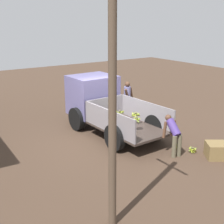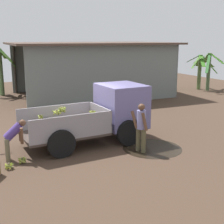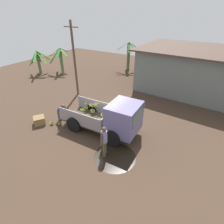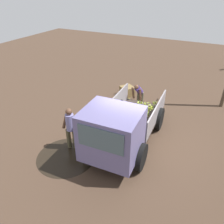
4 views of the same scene
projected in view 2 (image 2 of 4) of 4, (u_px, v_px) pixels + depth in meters
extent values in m
plane|color=#453226|center=(79.00, 140.00, 11.84)|extent=(36.00, 36.00, 0.00)
cylinder|color=black|center=(152.00, 148.00, 10.94)|extent=(2.07, 2.07, 0.01)
cube|color=#3A2F29|center=(64.00, 133.00, 10.99)|extent=(2.95, 1.92, 0.08)
cube|color=gray|center=(56.00, 116.00, 11.64)|extent=(2.88, 0.17, 0.80)
cube|color=gray|center=(73.00, 127.00, 10.14)|extent=(2.88, 0.17, 0.80)
cube|color=gray|center=(100.00, 116.00, 11.54)|extent=(0.12, 1.80, 0.80)
cube|color=slate|center=(121.00, 105.00, 11.89)|extent=(1.60, 1.83, 1.61)
cube|color=#4C606B|center=(139.00, 95.00, 12.17)|extent=(0.09, 1.41, 0.71)
cylinder|color=black|center=(105.00, 121.00, 12.77)|extent=(0.93, 0.26, 0.93)
cylinder|color=black|center=(129.00, 133.00, 11.17)|extent=(0.93, 0.26, 0.93)
cylinder|color=black|center=(45.00, 129.00, 11.60)|extent=(0.93, 0.26, 0.93)
cylinder|color=black|center=(61.00, 144.00, 10.00)|extent=(0.93, 0.26, 0.93)
sphere|color=#47402E|center=(59.00, 120.00, 11.27)|extent=(0.09, 0.09, 0.09)
cylinder|color=olive|center=(60.00, 121.00, 11.38)|extent=(0.22, 0.20, 0.15)
cylinder|color=olive|center=(58.00, 122.00, 11.36)|extent=(0.23, 0.06, 0.18)
cylinder|color=olive|center=(58.00, 123.00, 11.30)|extent=(0.14, 0.18, 0.23)
cylinder|color=olive|center=(57.00, 122.00, 11.24)|extent=(0.06, 0.23, 0.17)
cylinder|color=olive|center=(58.00, 123.00, 11.20)|extent=(0.21, 0.19, 0.17)
cylinder|color=#92AF2E|center=(60.00, 123.00, 11.21)|extent=(0.22, 0.05, 0.19)
cylinder|color=olive|center=(61.00, 122.00, 11.25)|extent=(0.21, 0.18, 0.19)
cylinder|color=olive|center=(62.00, 122.00, 11.33)|extent=(0.08, 0.24, 0.17)
sphere|color=brown|center=(41.00, 115.00, 11.10)|extent=(0.07, 0.07, 0.07)
cylinder|color=#9DAD47|center=(39.00, 117.00, 11.08)|extent=(0.05, 0.16, 0.11)
cylinder|color=#A6AE38|center=(41.00, 117.00, 11.07)|extent=(0.13, 0.07, 0.15)
cylinder|color=olive|center=(42.00, 117.00, 11.10)|extent=(0.12, 0.13, 0.13)
cylinder|color=olive|center=(42.00, 116.00, 11.16)|extent=(0.10, 0.14, 0.13)
cylinder|color=#91A03F|center=(40.00, 117.00, 11.15)|extent=(0.13, 0.08, 0.14)
sphere|color=brown|center=(62.00, 107.00, 11.42)|extent=(0.09, 0.09, 0.09)
cylinder|color=olive|center=(61.00, 109.00, 11.44)|extent=(0.12, 0.16, 0.19)
cylinder|color=olive|center=(61.00, 110.00, 11.39)|extent=(0.11, 0.16, 0.18)
cylinder|color=olive|center=(62.00, 109.00, 11.34)|extent=(0.21, 0.12, 0.11)
cylinder|color=olive|center=(64.00, 110.00, 11.41)|extent=(0.16, 0.12, 0.18)
cylinder|color=#8FA142|center=(64.00, 109.00, 11.46)|extent=(0.05, 0.17, 0.18)
cylinder|color=olive|center=(63.00, 109.00, 11.50)|extent=(0.17, 0.16, 0.15)
cylinder|color=#939D23|center=(62.00, 109.00, 11.49)|extent=(0.18, 0.07, 0.17)
sphere|color=brown|center=(62.00, 108.00, 11.40)|extent=(0.08, 0.08, 0.08)
cylinder|color=olive|center=(64.00, 110.00, 11.46)|extent=(0.06, 0.19, 0.17)
cylinder|color=olive|center=(63.00, 109.00, 11.50)|extent=(0.20, 0.15, 0.11)
cylinder|color=olive|center=(61.00, 110.00, 11.46)|extent=(0.16, 0.09, 0.20)
cylinder|color=olive|center=(60.00, 110.00, 11.40)|extent=(0.09, 0.19, 0.17)
cylinder|color=olive|center=(60.00, 110.00, 11.34)|extent=(0.12, 0.21, 0.11)
cylinder|color=olive|center=(63.00, 111.00, 11.35)|extent=(0.19, 0.06, 0.17)
cylinder|color=#9DAC4C|center=(64.00, 110.00, 11.38)|extent=(0.18, 0.16, 0.14)
sphere|color=brown|center=(75.00, 124.00, 11.15)|extent=(0.07, 0.07, 0.07)
cylinder|color=olive|center=(74.00, 125.00, 11.14)|extent=(0.04, 0.12, 0.12)
cylinder|color=#99AF46|center=(76.00, 125.00, 11.12)|extent=(0.12, 0.07, 0.13)
cylinder|color=olive|center=(77.00, 125.00, 11.13)|extent=(0.13, 0.11, 0.08)
cylinder|color=olive|center=(77.00, 124.00, 11.19)|extent=(0.06, 0.15, 0.08)
cylinder|color=olive|center=(75.00, 124.00, 11.21)|extent=(0.14, 0.08, 0.09)
cylinder|color=olive|center=(74.00, 124.00, 11.19)|extent=(0.13, 0.11, 0.09)
sphere|color=brown|center=(70.00, 123.00, 10.56)|extent=(0.08, 0.08, 0.08)
cylinder|color=olive|center=(68.00, 126.00, 10.58)|extent=(0.13, 0.19, 0.19)
cylinder|color=olive|center=(67.00, 125.00, 10.51)|extent=(0.10, 0.23, 0.12)
cylinder|color=#8EA43E|center=(69.00, 125.00, 10.48)|extent=(0.23, 0.12, 0.12)
cylinder|color=#9DA744|center=(71.00, 126.00, 10.51)|extent=(0.22, 0.09, 0.16)
cylinder|color=olive|center=(72.00, 125.00, 10.58)|extent=(0.12, 0.21, 0.17)
cylinder|color=olive|center=(72.00, 124.00, 10.63)|extent=(0.10, 0.22, 0.14)
cylinder|color=olive|center=(70.00, 124.00, 10.66)|extent=(0.22, 0.15, 0.12)
cylinder|color=#939B39|center=(68.00, 124.00, 10.63)|extent=(0.22, 0.11, 0.14)
sphere|color=#443D2C|center=(93.00, 111.00, 11.22)|extent=(0.09, 0.09, 0.09)
cylinder|color=olive|center=(91.00, 113.00, 11.24)|extent=(0.14, 0.17, 0.13)
cylinder|color=#AAB136|center=(91.00, 113.00, 11.18)|extent=(0.09, 0.19, 0.12)
cylinder|color=olive|center=(93.00, 113.00, 11.15)|extent=(0.19, 0.11, 0.12)
cylinder|color=olive|center=(94.00, 113.00, 11.20)|extent=(0.16, 0.10, 0.16)
cylinder|color=olive|center=(94.00, 113.00, 11.26)|extent=(0.04, 0.18, 0.15)
cylinder|color=olive|center=(94.00, 113.00, 11.29)|extent=(0.14, 0.16, 0.15)
cylinder|color=#8DA027|center=(92.00, 112.00, 11.29)|extent=(0.18, 0.04, 0.14)
sphere|color=brown|center=(43.00, 121.00, 11.08)|extent=(0.07, 0.07, 0.07)
cylinder|color=olive|center=(42.00, 123.00, 11.14)|extent=(0.19, 0.09, 0.14)
cylinder|color=olive|center=(42.00, 123.00, 11.09)|extent=(0.11, 0.17, 0.16)
cylinder|color=olive|center=(42.00, 123.00, 11.03)|extent=(0.12, 0.19, 0.13)
cylinder|color=#95A937|center=(43.00, 124.00, 11.04)|extent=(0.16, 0.10, 0.17)
cylinder|color=#8CA929|center=(45.00, 124.00, 11.06)|extent=(0.15, 0.11, 0.17)
cylinder|color=olive|center=(45.00, 123.00, 11.10)|extent=(0.11, 0.17, 0.16)
cylinder|color=#93A646|center=(45.00, 122.00, 11.15)|extent=(0.10, 0.20, 0.10)
cylinder|color=olive|center=(44.00, 123.00, 11.16)|extent=(0.18, 0.09, 0.15)
sphere|color=brown|center=(57.00, 111.00, 11.16)|extent=(0.08, 0.08, 0.08)
cylinder|color=olive|center=(58.00, 113.00, 11.11)|extent=(0.23, 0.11, 0.14)
cylinder|color=olive|center=(59.00, 113.00, 11.20)|extent=(0.08, 0.19, 0.20)
cylinder|color=#96AF35|center=(57.00, 111.00, 11.27)|extent=(0.23, 0.10, 0.12)
cylinder|color=olive|center=(55.00, 112.00, 11.21)|extent=(0.18, 0.18, 0.17)
cylinder|color=#96AC33|center=(55.00, 112.00, 11.09)|extent=(0.16, 0.22, 0.12)
sphere|color=#494230|center=(49.00, 121.00, 10.68)|extent=(0.09, 0.09, 0.09)
cylinder|color=#9CAE4D|center=(47.00, 122.00, 10.71)|extent=(0.17, 0.19, 0.14)
cylinder|color=olive|center=(48.00, 123.00, 10.66)|extent=(0.08, 0.18, 0.18)
cylinder|color=olive|center=(49.00, 124.00, 10.63)|extent=(0.18, 0.13, 0.18)
cylinder|color=#91AB2B|center=(50.00, 123.00, 10.63)|extent=(0.21, 0.08, 0.15)
cylinder|color=olive|center=(52.00, 123.00, 10.70)|extent=(0.11, 0.21, 0.15)
cylinder|color=olive|center=(51.00, 123.00, 10.74)|extent=(0.12, 0.19, 0.17)
cylinder|color=olive|center=(49.00, 123.00, 10.75)|extent=(0.18, 0.09, 0.19)
cube|color=slate|center=(152.00, 67.00, 22.75)|extent=(0.33, 6.24, 3.38)
cube|color=slate|center=(77.00, 66.00, 23.62)|extent=(9.55, 0.45, 3.38)
cube|color=slate|center=(109.00, 75.00, 18.16)|extent=(9.55, 0.45, 3.38)
cube|color=#4B372D|center=(90.00, 43.00, 20.49)|extent=(10.60, 7.42, 0.12)
cylinder|color=#3F3833|center=(15.00, 69.00, 21.64)|extent=(0.16, 0.16, 3.38)
cylinder|color=#3F3833|center=(28.00, 78.00, 16.53)|extent=(0.16, 0.16, 3.38)
cylinder|color=#65864E|center=(1.00, 72.00, 20.82)|extent=(0.32, 0.32, 3.08)
cube|color=#265B1B|center=(7.00, 58.00, 20.89)|extent=(1.08, 0.40, 1.29)
cube|color=#425E22|center=(2.00, 54.00, 21.10)|extent=(0.77, 1.13, 0.76)
cube|color=#3E6524|center=(6.00, 55.00, 20.31)|extent=(0.90, 1.08, 0.92)
cylinder|color=#556F3C|center=(199.00, 73.00, 23.31)|extent=(0.28, 0.28, 2.52)
cube|color=#437E30|center=(207.00, 61.00, 23.51)|extent=(1.52, 0.48, 0.97)
cube|color=#467731|center=(199.00, 61.00, 23.73)|extent=(0.94, 1.23, 0.94)
cube|color=#30651C|center=(194.00, 59.00, 23.40)|extent=(0.62, 1.05, 0.60)
cube|color=#4F802F|center=(196.00, 62.00, 22.93)|extent=(0.79, 0.23, 0.97)
cube|color=#438827|center=(202.00, 61.00, 22.56)|extent=(0.74, 1.11, 0.80)
cube|color=#4A762C|center=(209.00, 64.00, 22.79)|extent=(0.85, 1.28, 1.31)
cylinder|color=#465E3B|center=(208.00, 72.00, 22.74)|extent=(0.26, 0.26, 2.68)
cube|color=#4C692E|center=(216.00, 58.00, 22.69)|extent=(1.18, 0.38, 0.69)
cube|color=#5E7E40|center=(206.00, 59.00, 23.01)|extent=(0.56, 1.07, 0.91)
cube|color=#4B6D34|center=(201.00, 58.00, 22.61)|extent=(1.08, 0.89, 0.76)
cube|color=#377333|center=(208.00, 63.00, 21.97)|extent=(1.14, 1.03, 1.32)
cube|color=#31661A|center=(217.00, 58.00, 22.07)|extent=(0.53, 1.20, 0.72)
cylinder|color=brown|center=(143.00, 141.00, 10.47)|extent=(0.20, 0.20, 0.81)
cylinder|color=brown|center=(138.00, 139.00, 10.62)|extent=(0.20, 0.20, 0.81)
cylinder|color=#807CB5|center=(141.00, 120.00, 10.38)|extent=(0.39, 0.39, 0.63)
sphere|color=brown|center=(142.00, 107.00, 10.28)|extent=(0.23, 0.23, 0.23)
cylinder|color=brown|center=(145.00, 122.00, 10.19)|extent=(0.20, 0.29, 0.60)
cylinder|color=brown|center=(134.00, 120.00, 10.44)|extent=(0.21, 0.33, 0.59)
cylinder|color=brown|center=(7.00, 148.00, 9.85)|extent=(0.16, 0.16, 0.74)
cylinder|color=brown|center=(8.00, 151.00, 9.66)|extent=(0.16, 0.16, 0.74)
cylinder|color=#48337D|center=(13.00, 132.00, 9.70)|extent=(0.64, 0.34, 0.59)
sphere|color=brown|center=(22.00, 123.00, 9.73)|extent=(0.21, 0.21, 0.21)
cylinder|color=brown|center=(20.00, 133.00, 9.96)|extent=(0.11, 0.17, 0.55)
cylinder|color=brown|center=(22.00, 136.00, 9.63)|extent=(0.12, 0.21, 0.55)
sphere|color=brown|center=(22.00, 158.00, 9.58)|extent=(0.07, 0.07, 0.07)
cylinder|color=olive|center=(21.00, 161.00, 9.51)|extent=(0.19, 0.13, 0.13)
cylinder|color=#969C42|center=(23.00, 161.00, 9.53)|extent=(0.19, 0.06, 0.15)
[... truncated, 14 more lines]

